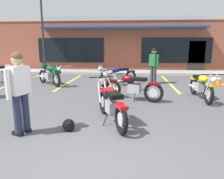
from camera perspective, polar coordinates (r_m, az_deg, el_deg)
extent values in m
plane|color=#515154|center=(6.76, -0.09, -3.71)|extent=(80.00, 80.00, 0.00)
cube|color=#A8A59E|center=(14.13, 2.58, 4.65)|extent=(22.00, 1.80, 0.14)
cube|color=brown|center=(18.27, 3.20, 11.92)|extent=(18.43, 6.04, 3.76)
cube|color=#B2AD9E|center=(15.33, 2.91, 18.47)|extent=(18.43, 0.06, 0.30)
cube|color=black|center=(15.79, -10.89, 10.22)|extent=(4.72, 0.06, 1.70)
cube|color=black|center=(15.52, 16.76, 9.91)|extent=(4.72, 0.06, 1.70)
cube|color=#33281E|center=(15.87, 21.61, 8.18)|extent=(1.10, 0.06, 2.10)
cube|color=navy|center=(14.85, 2.82, 16.17)|extent=(11.06, 0.90, 0.12)
cube|color=#DBCC4C|center=(11.91, -22.59, 2.12)|extent=(0.12, 4.80, 0.01)
cube|color=#DBCC4C|center=(10.99, -11.14, 2.08)|extent=(0.12, 4.80, 0.01)
cube|color=#DBCC4C|center=(10.59, 1.77, 1.93)|extent=(0.12, 4.80, 0.01)
cube|color=#DBCC4C|center=(10.74, 14.98, 1.67)|extent=(0.12, 4.80, 0.01)
cube|color=#DBCC4C|center=(11.43, 27.21, 1.36)|extent=(0.12, 4.80, 0.01)
torus|color=black|center=(4.38, 2.45, -7.97)|extent=(0.33, 0.63, 0.64)
cylinder|color=#B7B7BC|center=(4.38, 2.45, -7.97)|extent=(0.16, 0.29, 0.29)
torus|color=black|center=(5.70, -2.32, -3.31)|extent=(0.33, 0.63, 0.64)
cylinder|color=#B7B7BC|center=(5.70, -2.32, -3.31)|extent=(0.16, 0.29, 0.29)
cylinder|color=silver|center=(5.70, -3.48, -0.02)|extent=(0.16, 0.32, 0.66)
cylinder|color=silver|center=(5.74, -1.73, 0.09)|extent=(0.16, 0.32, 0.66)
cylinder|color=black|center=(5.74, -2.83, 3.32)|extent=(0.63, 0.27, 0.03)
sphere|color=silver|center=(5.84, -3.00, 2.07)|extent=(0.22, 0.22, 0.17)
cube|color=#B70F14|center=(5.66, -2.45, -0.28)|extent=(0.26, 0.39, 0.06)
cube|color=#9E9EA3|center=(4.93, 0.01, -4.71)|extent=(0.37, 0.46, 0.28)
cylinder|color=silver|center=(4.65, 2.99, -6.27)|extent=(0.27, 0.54, 0.07)
cylinder|color=black|center=(5.06, -0.65, -1.49)|extent=(0.40, 0.90, 0.26)
ellipsoid|color=#B70F14|center=(5.06, -0.71, -0.56)|extent=(0.42, 0.54, 0.22)
cube|color=black|center=(4.72, 0.50, -1.44)|extent=(0.45, 0.59, 0.10)
cube|color=#B70F14|center=(4.27, 2.57, -4.52)|extent=(0.28, 0.39, 0.08)
cylinder|color=black|center=(4.90, -1.79, -8.02)|extent=(0.13, 0.07, 0.29)
torus|color=black|center=(12.69, -23.62, 4.03)|extent=(0.34, 0.63, 0.64)
cylinder|color=#B7B7BC|center=(12.69, -23.62, 4.03)|extent=(0.17, 0.29, 0.29)
cylinder|color=silver|center=(12.79, -23.64, 5.52)|extent=(0.17, 0.32, 0.66)
cylinder|color=silver|center=(12.65, -23.13, 5.51)|extent=(0.17, 0.32, 0.66)
cylinder|color=black|center=(12.74, -23.23, 6.99)|extent=(0.62, 0.28, 0.03)
sphere|color=silver|center=(12.80, -22.90, 6.40)|extent=(0.22, 0.22, 0.17)
cube|color=silver|center=(12.68, -23.59, 5.39)|extent=(0.27, 0.39, 0.06)
cube|color=#9E9EA3|center=(12.20, -26.56, 3.88)|extent=(0.38, 0.46, 0.28)
cylinder|color=silver|center=(11.88, -27.58, 3.41)|extent=(0.28, 0.53, 0.07)
cylinder|color=black|center=(12.29, -25.91, 5.12)|extent=(0.42, 0.89, 0.26)
ellipsoid|color=silver|center=(12.29, -25.87, 5.50)|extent=(0.42, 0.54, 0.22)
cube|color=black|center=(12.08, -27.23, 5.29)|extent=(0.46, 0.59, 0.10)
cylinder|color=black|center=(12.33, -27.20, 2.67)|extent=(0.13, 0.07, 0.29)
torus|color=black|center=(6.93, 10.99, -0.82)|extent=(0.64, 0.31, 0.64)
cylinder|color=#B7B7BC|center=(6.93, 10.99, -0.82)|extent=(0.29, 0.15, 0.29)
torus|color=black|center=(7.38, 0.07, 0.17)|extent=(0.64, 0.31, 0.64)
cylinder|color=#B7B7BC|center=(7.38, 0.07, 0.17)|extent=(0.29, 0.15, 0.29)
cylinder|color=silver|center=(7.29, -0.94, 2.57)|extent=(0.32, 0.15, 0.66)
cylinder|color=silver|center=(7.45, -0.35, 2.77)|extent=(0.32, 0.15, 0.66)
cylinder|color=black|center=(7.36, -1.22, 5.17)|extent=(0.25, 0.63, 0.03)
sphere|color=silver|center=(7.41, -1.77, 4.12)|extent=(0.22, 0.22, 0.17)
cube|color=maroon|center=(7.34, -0.22, 2.49)|extent=(0.39, 0.25, 0.06)
cube|color=#9E9EA3|center=(7.08, 5.98, 0.27)|extent=(0.46, 0.36, 0.28)
cylinder|color=silver|center=(7.12, 9.15, -0.09)|extent=(0.54, 0.25, 0.07)
cylinder|color=black|center=(7.10, 4.49, 2.30)|extent=(0.91, 0.37, 0.26)
ellipsoid|color=maroon|center=(7.10, 4.34, 2.95)|extent=(0.54, 0.41, 0.22)
cube|color=black|center=(6.98, 7.12, 2.75)|extent=(0.58, 0.44, 0.10)
cube|color=maroon|center=(6.87, 11.24, 1.45)|extent=(0.39, 0.27, 0.08)
cylinder|color=black|center=(6.95, 6.01, -2.15)|extent=(0.07, 0.13, 0.29)
torus|color=black|center=(8.50, 20.93, 0.92)|extent=(0.12, 0.64, 0.64)
cylinder|color=#B7B7BC|center=(8.50, 20.93, 0.92)|extent=(0.07, 0.29, 0.29)
torus|color=black|center=(7.17, 24.38, -1.23)|extent=(0.12, 0.64, 0.64)
cylinder|color=#B7B7BC|center=(7.17, 24.38, -1.23)|extent=(0.07, 0.29, 0.29)
cylinder|color=silver|center=(7.06, 25.56, 1.12)|extent=(0.05, 0.33, 0.66)
cylinder|color=silver|center=(6.99, 24.20, 1.15)|extent=(0.05, 0.33, 0.66)
cylinder|color=black|center=(6.90, 25.35, 3.63)|extent=(0.66, 0.05, 0.03)
sphere|color=silver|center=(6.85, 25.50, 2.37)|extent=(0.18, 0.18, 0.17)
cube|color=yellow|center=(7.08, 24.69, 1.07)|extent=(0.15, 0.36, 0.06)
cube|color=#9E9EA3|center=(7.89, 22.37, 0.62)|extent=(0.25, 0.41, 0.28)
cylinder|color=silver|center=(8.20, 20.59, 0.86)|extent=(0.09, 0.55, 0.07)
cylinder|color=black|center=(7.67, 22.98, 2.10)|extent=(0.09, 0.94, 0.26)
ellipsoid|color=yellow|center=(7.64, 23.08, 2.66)|extent=(0.28, 0.49, 0.22)
cube|color=black|center=(7.97, 22.22, 3.07)|extent=(0.30, 0.53, 0.10)
cube|color=yellow|center=(8.48, 21.03, 2.81)|extent=(0.17, 0.36, 0.08)
cylinder|color=black|center=(8.07, 23.27, -1.11)|extent=(0.14, 0.03, 0.29)
torus|color=black|center=(10.94, -18.00, 3.36)|extent=(0.53, 0.51, 0.64)
cylinder|color=#B7B7BC|center=(10.94, -18.00, 3.36)|extent=(0.25, 0.24, 0.29)
torus|color=black|center=(9.65, -14.56, 2.51)|extent=(0.53, 0.51, 0.64)
cylinder|color=#B7B7BC|center=(9.65, -14.56, 2.51)|extent=(0.25, 0.24, 0.29)
cylinder|color=silver|center=(9.56, -13.90, 4.40)|extent=(0.27, 0.26, 0.66)
cylinder|color=silver|center=(9.48, -14.86, 4.29)|extent=(0.27, 0.26, 0.66)
cylinder|color=black|center=(9.41, -14.25, 6.24)|extent=(0.48, 0.50, 0.03)
sphere|color=silver|center=(9.35, -13.98, 5.36)|extent=(0.24, 0.24, 0.17)
cube|color=#0F4C2D|center=(9.57, -14.54, 4.26)|extent=(0.36, 0.35, 0.06)
cube|color=#9E9EA3|center=(10.35, -16.60, 3.45)|extent=(0.46, 0.45, 0.28)
cylinder|color=silver|center=(10.63, -18.12, 3.35)|extent=(0.45, 0.43, 0.07)
cylinder|color=black|center=(10.14, -16.20, 4.68)|extent=(0.72, 0.69, 0.26)
ellipsoid|color=#0F4C2D|center=(10.09, -16.14, 5.34)|extent=(0.58, 0.58, 0.26)
cube|color=#0F4C2D|center=(9.55, -14.55, 5.09)|extent=(0.37, 0.37, 0.36)
cube|color=black|center=(10.40, -16.96, 5.58)|extent=(0.46, 0.45, 0.10)
cube|color=#0F4C2D|center=(10.66, -17.65, 5.89)|extent=(0.37, 0.37, 0.16)
cylinder|color=black|center=(10.53, -15.80, 2.19)|extent=(0.11, 0.11, 0.29)
torus|color=black|center=(10.18, 4.97, 3.31)|extent=(0.55, 0.49, 0.64)
cylinder|color=#B7B7BC|center=(10.18, 4.97, 3.31)|extent=(0.26, 0.23, 0.29)
torus|color=black|center=(9.32, -1.81, 2.57)|extent=(0.55, 0.49, 0.64)
cylinder|color=#B7B7BC|center=(9.32, -1.81, 2.57)|extent=(0.26, 0.23, 0.29)
cylinder|color=silver|center=(9.14, -2.03, 4.42)|extent=(0.28, 0.24, 0.66)
cylinder|color=silver|center=(9.29, -2.64, 4.53)|extent=(0.28, 0.24, 0.66)
cylinder|color=black|center=(9.14, -2.78, 6.43)|extent=(0.45, 0.52, 0.03)
sphere|color=silver|center=(9.11, -3.20, 5.53)|extent=(0.24, 0.24, 0.17)
cube|color=navy|center=(9.25, -2.03, 4.38)|extent=(0.37, 0.34, 0.06)
cube|color=#9E9EA3|center=(9.77, 2.11, 3.46)|extent=(0.46, 0.44, 0.28)
cylinder|color=silver|center=(10.11, 3.29, 3.50)|extent=(0.46, 0.41, 0.07)
cylinder|color=black|center=(9.62, 1.17, 4.78)|extent=(0.76, 0.66, 0.26)
ellipsoid|color=navy|center=(9.60, 1.07, 5.25)|extent=(0.53, 0.51, 0.22)
cube|color=black|center=(9.81, 2.77, 5.38)|extent=(0.58, 0.55, 0.10)
cube|color=navy|center=(10.15, 5.08, 4.88)|extent=(0.38, 0.36, 0.08)
cylinder|color=black|center=(9.71, 3.07, 1.85)|extent=(0.11, 0.12, 0.29)
cube|color=black|center=(4.83, -23.80, -10.65)|extent=(0.26, 0.18, 0.08)
cube|color=black|center=(4.94, -22.00, -9.96)|extent=(0.26, 0.18, 0.08)
cylinder|color=#232842|center=(4.66, -23.90, -5.96)|extent=(0.19, 0.19, 0.80)
cylinder|color=#232842|center=(4.78, -22.07, -5.37)|extent=(0.19, 0.19, 0.80)
cube|color=silver|center=(4.58, -23.62, 2.26)|extent=(0.34, 0.43, 0.56)
cylinder|color=silver|center=(4.43, -26.04, 1.24)|extent=(0.13, 0.13, 0.58)
cylinder|color=silver|center=(4.75, -21.29, 2.25)|extent=(0.13, 0.13, 0.58)
sphere|color=tan|center=(4.54, -24.03, 7.24)|extent=(0.29, 0.29, 0.22)
sphere|color=brown|center=(4.53, -24.01, 7.87)|extent=(0.27, 0.27, 0.21)
cube|color=black|center=(10.51, 10.63, 1.86)|extent=(0.25, 0.23, 0.08)
cube|color=black|center=(10.37, 11.39, 1.70)|extent=(0.25, 0.23, 0.08)
cylinder|color=#38383D|center=(10.42, 10.56, 4.12)|extent=(0.21, 0.21, 0.80)
cylinder|color=#38383D|center=(10.28, 11.33, 3.99)|extent=(0.21, 0.21, 0.80)
cube|color=#1E6633|center=(10.28, 11.08, 7.70)|extent=(0.41, 0.43, 0.56)
cylinder|color=#1E6633|center=(10.47, 10.12, 7.59)|extent=(0.14, 0.14, 0.58)
cylinder|color=#1E6633|center=(10.11, 12.07, 7.37)|extent=(0.14, 0.14, 0.58)
sphere|color=#A07556|center=(10.26, 11.17, 9.93)|extent=(0.31, 0.31, 0.22)
sphere|color=black|center=(10.26, 11.14, 10.21)|extent=(0.29, 0.29, 0.21)
sphere|color=black|center=(4.70, -11.48, -9.25)|extent=(0.26, 0.26, 0.26)
cube|color=black|center=(4.80, -11.13, -8.89)|extent=(0.18, 0.03, 0.09)
cube|color=orange|center=(10.88, 26.53, 1.03)|extent=(0.34, 0.34, 0.03)
cone|color=orange|center=(10.84, 26.66, 2.40)|extent=(0.26, 0.26, 0.50)
cylinder|color=white|center=(10.84, 26.68, 2.61)|extent=(0.19, 0.19, 0.06)
cylinder|color=#2D2D33|center=(13.98, -17.94, 13.76)|extent=(0.12, 0.12, 4.87)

